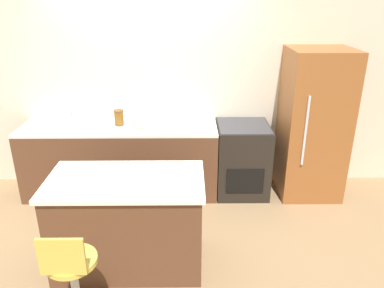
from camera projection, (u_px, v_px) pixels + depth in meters
name	position (u px, v px, depth m)	size (l,w,h in m)	color
ground_plane	(149.00, 205.00, 4.52)	(14.00, 14.00, 0.00)	#8E704C
wall_back	(149.00, 85.00, 4.68)	(8.00, 0.06, 2.60)	beige
back_counter	(121.00, 160.00, 4.67)	(2.37, 0.66, 0.89)	brown
kitchen_island	(128.00, 222.00, 3.41)	(1.37, 0.75, 0.89)	brown
oven_range	(242.00, 159.00, 4.69)	(0.64, 0.67, 0.89)	black
refrigerator	(313.00, 125.00, 4.51)	(0.73, 0.71, 1.80)	#995628
stool_chair	(73.00, 280.00, 2.70)	(0.37, 0.37, 0.92)	#B7B7BC
kettle	(75.00, 118.00, 4.50)	(0.18, 0.18, 0.21)	silver
mixing_bowl	(143.00, 120.00, 4.52)	(0.27, 0.27, 0.10)	beige
canister_jar	(119.00, 117.00, 4.50)	(0.12, 0.12, 0.18)	brown
fruit_bowl	(152.00, 181.00, 3.14)	(0.27, 0.27, 0.06)	white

